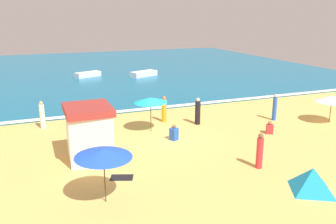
{
  "coord_description": "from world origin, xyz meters",
  "views": [
    {
      "loc": [
        -7.36,
        -19.01,
        7.24
      ],
      "look_at": [
        1.12,
        2.47,
        0.8
      ],
      "focal_mm": 37.86,
      "sensor_mm": 36.0,
      "label": 1
    }
  ],
  "objects_px": {
    "beachgoer_4": "(164,109)",
    "beachgoer_8": "(198,112)",
    "beachgoer_3": "(42,116)",
    "small_boat_1": "(144,74)",
    "beach_umbrella_4": "(103,153)",
    "small_boat_0": "(88,74)",
    "lifeguard_cabana": "(89,132)",
    "beachgoer_2": "(260,152)",
    "beachgoer_7": "(270,128)",
    "beach_umbrella_3": "(332,99)",
    "beachgoer_1": "(174,133)",
    "beach_umbrella_2": "(151,100)",
    "beach_tent": "(312,180)",
    "beachgoer_5": "(275,108)"
  },
  "relations": [
    {
      "from": "lifeguard_cabana",
      "to": "beachgoer_1",
      "type": "xyz_separation_m",
      "value": [
        5.07,
        0.98,
        -1.02
      ]
    },
    {
      "from": "beachgoer_1",
      "to": "beachgoer_5",
      "type": "bearing_deg",
      "value": 8.27
    },
    {
      "from": "beach_tent",
      "to": "beachgoer_7",
      "type": "relative_size",
      "value": 2.48
    },
    {
      "from": "small_boat_0",
      "to": "small_boat_1",
      "type": "relative_size",
      "value": 0.91
    },
    {
      "from": "beachgoer_1",
      "to": "beachgoer_7",
      "type": "distance_m",
      "value": 6.11
    },
    {
      "from": "beach_umbrella_3",
      "to": "beachgoer_1",
      "type": "height_order",
      "value": "beach_umbrella_3"
    },
    {
      "from": "beach_tent",
      "to": "beachgoer_8",
      "type": "xyz_separation_m",
      "value": [
        -0.32,
        10.22,
        0.34
      ]
    },
    {
      "from": "small_boat_0",
      "to": "small_boat_1",
      "type": "xyz_separation_m",
      "value": [
        6.19,
        -1.99,
        0.01
      ]
    },
    {
      "from": "lifeguard_cabana",
      "to": "beachgoer_4",
      "type": "xyz_separation_m",
      "value": [
        5.85,
        4.63,
        -0.54
      ]
    },
    {
      "from": "beachgoer_1",
      "to": "small_boat_0",
      "type": "bearing_deg",
      "value": 93.17
    },
    {
      "from": "small_boat_1",
      "to": "beachgoer_2",
      "type": "bearing_deg",
      "value": -95.58
    },
    {
      "from": "beach_umbrella_4",
      "to": "beachgoer_7",
      "type": "height_order",
      "value": "beach_umbrella_4"
    },
    {
      "from": "beachgoer_7",
      "to": "beachgoer_8",
      "type": "xyz_separation_m",
      "value": [
        -3.34,
        3.39,
        0.52
      ]
    },
    {
      "from": "beach_umbrella_2",
      "to": "beach_umbrella_3",
      "type": "xyz_separation_m",
      "value": [
        12.0,
        -2.75,
        -0.37
      ]
    },
    {
      "from": "beachgoer_3",
      "to": "beachgoer_8",
      "type": "relative_size",
      "value": 1.0
    },
    {
      "from": "beachgoer_3",
      "to": "beach_umbrella_3",
      "type": "bearing_deg",
      "value": -17.78
    },
    {
      "from": "beach_umbrella_3",
      "to": "beachgoer_8",
      "type": "bearing_deg",
      "value": 160.57
    },
    {
      "from": "beachgoer_2",
      "to": "beachgoer_4",
      "type": "height_order",
      "value": "beachgoer_4"
    },
    {
      "from": "beach_umbrella_3",
      "to": "beachgoer_4",
      "type": "xyz_separation_m",
      "value": [
        -10.48,
        4.39,
        -0.79
      ]
    },
    {
      "from": "beachgoer_3",
      "to": "beachgoer_7",
      "type": "height_order",
      "value": "beachgoer_3"
    },
    {
      "from": "beach_umbrella_2",
      "to": "small_boat_1",
      "type": "height_order",
      "value": "beach_umbrella_2"
    },
    {
      "from": "lifeguard_cabana",
      "to": "beachgoer_3",
      "type": "relative_size",
      "value": 1.53
    },
    {
      "from": "beach_umbrella_4",
      "to": "beach_tent",
      "type": "relative_size",
      "value": 1.58
    },
    {
      "from": "lifeguard_cabana",
      "to": "beachgoer_5",
      "type": "bearing_deg",
      "value": 9.29
    },
    {
      "from": "beach_umbrella_2",
      "to": "beachgoer_2",
      "type": "bearing_deg",
      "value": -66.82
    },
    {
      "from": "beachgoer_4",
      "to": "small_boat_1",
      "type": "distance_m",
      "value": 18.04
    },
    {
      "from": "beach_umbrella_2",
      "to": "beach_tent",
      "type": "relative_size",
      "value": 1.41
    },
    {
      "from": "small_boat_0",
      "to": "beachgoer_1",
      "type": "bearing_deg",
      "value": -86.83
    },
    {
      "from": "beachgoer_7",
      "to": "small_boat_1",
      "type": "bearing_deg",
      "value": 92.84
    },
    {
      "from": "lifeguard_cabana",
      "to": "beachgoer_2",
      "type": "relative_size",
      "value": 1.59
    },
    {
      "from": "beachgoer_4",
      "to": "beachgoer_8",
      "type": "distance_m",
      "value": 2.34
    },
    {
      "from": "beachgoer_7",
      "to": "beachgoer_8",
      "type": "distance_m",
      "value": 4.79
    },
    {
      "from": "beachgoer_3",
      "to": "small_boat_1",
      "type": "relative_size",
      "value": 0.52
    },
    {
      "from": "beach_umbrella_3",
      "to": "beach_umbrella_4",
      "type": "bearing_deg",
      "value": -163.57
    },
    {
      "from": "beachgoer_2",
      "to": "beach_umbrella_2",
      "type": "bearing_deg",
      "value": 113.18
    },
    {
      "from": "beach_umbrella_2",
      "to": "beachgoer_8",
      "type": "relative_size",
      "value": 1.55
    },
    {
      "from": "beach_umbrella_4",
      "to": "beachgoer_4",
      "type": "height_order",
      "value": "beach_umbrella_4"
    },
    {
      "from": "beachgoer_2",
      "to": "small_boat_1",
      "type": "xyz_separation_m",
      "value": [
        2.58,
        26.37,
        -0.44
      ]
    },
    {
      "from": "beachgoer_4",
      "to": "beachgoer_7",
      "type": "xyz_separation_m",
      "value": [
        5.24,
        -4.76,
        -0.54
      ]
    },
    {
      "from": "beach_tent",
      "to": "beachgoer_1",
      "type": "xyz_separation_m",
      "value": [
        -3.0,
        7.93,
        -0.12
      ]
    },
    {
      "from": "small_boat_0",
      "to": "beach_tent",
      "type": "bearing_deg",
      "value": -82.16
    },
    {
      "from": "beach_tent",
      "to": "beachgoer_3",
      "type": "relative_size",
      "value": 1.1
    },
    {
      "from": "beach_umbrella_4",
      "to": "lifeguard_cabana",
      "type": "bearing_deg",
      "value": 87.7
    },
    {
      "from": "beach_umbrella_2",
      "to": "small_boat_1",
      "type": "xyz_separation_m",
      "value": [
        5.65,
        19.19,
        -1.64
      ]
    },
    {
      "from": "beachgoer_7",
      "to": "small_boat_0",
      "type": "relative_size",
      "value": 0.26
    },
    {
      "from": "lifeguard_cabana",
      "to": "beach_tent",
      "type": "height_order",
      "value": "lifeguard_cabana"
    },
    {
      "from": "beach_umbrella_4",
      "to": "small_boat_0",
      "type": "height_order",
      "value": "beach_umbrella_4"
    },
    {
      "from": "beachgoer_7",
      "to": "small_boat_0",
      "type": "distance_m",
      "value": 25.37
    },
    {
      "from": "beachgoer_3",
      "to": "small_boat_0",
      "type": "height_order",
      "value": "beachgoer_3"
    },
    {
      "from": "beachgoer_4",
      "to": "beach_umbrella_3",
      "type": "bearing_deg",
      "value": -22.74
    }
  ]
}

